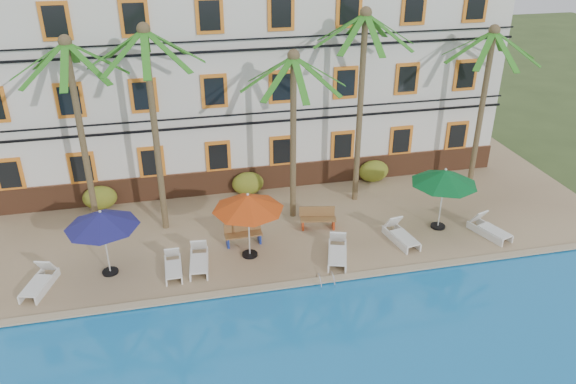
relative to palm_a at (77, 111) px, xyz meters
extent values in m
plane|color=#384C23|center=(6.96, -4.93, -5.42)|extent=(100.00, 100.00, 0.00)
cube|color=tan|center=(6.96, 0.07, -5.30)|extent=(30.00, 12.00, 0.25)
cube|color=tan|center=(6.96, -5.83, -5.14)|extent=(30.00, 0.35, 0.06)
cube|color=silver|center=(6.96, 5.07, -0.17)|extent=(25.00, 6.00, 10.00)
cube|color=brown|center=(6.96, 2.01, -4.57)|extent=(25.00, 0.12, 1.20)
cube|color=orange|center=(-3.54, 2.02, -3.27)|extent=(1.15, 0.10, 1.50)
cube|color=black|center=(-3.54, 1.97, -3.27)|extent=(0.85, 0.04, 1.20)
cube|color=orange|center=(-0.54, 2.02, -3.27)|extent=(1.15, 0.10, 1.50)
cube|color=black|center=(-0.54, 1.97, -3.27)|extent=(0.85, 0.04, 1.20)
cube|color=orange|center=(2.46, 2.02, -3.27)|extent=(1.15, 0.10, 1.50)
cube|color=black|center=(2.46, 1.97, -3.27)|extent=(0.85, 0.04, 1.20)
cube|color=orange|center=(5.46, 2.02, -3.27)|extent=(1.15, 0.10, 1.50)
cube|color=black|center=(5.46, 1.97, -3.27)|extent=(0.85, 0.04, 1.20)
cube|color=orange|center=(8.46, 2.02, -3.27)|extent=(1.15, 0.10, 1.50)
cube|color=black|center=(8.46, 1.97, -3.27)|extent=(0.85, 0.04, 1.20)
cube|color=orange|center=(11.46, 2.02, -3.27)|extent=(1.15, 0.10, 1.50)
cube|color=black|center=(11.46, 1.97, -3.27)|extent=(0.85, 0.04, 1.20)
cube|color=orange|center=(14.46, 2.02, -3.27)|extent=(1.15, 0.10, 1.50)
cube|color=black|center=(14.46, 1.97, -3.27)|extent=(0.85, 0.04, 1.20)
cube|color=orange|center=(17.46, 2.02, -3.27)|extent=(1.15, 0.10, 1.50)
cube|color=black|center=(17.46, 1.97, -3.27)|extent=(0.85, 0.04, 1.20)
cube|color=orange|center=(-0.54, 2.02, -0.17)|extent=(1.15, 0.10, 1.50)
cube|color=black|center=(-0.54, 1.97, -0.17)|extent=(0.85, 0.04, 1.20)
cube|color=orange|center=(2.46, 2.02, -0.17)|extent=(1.15, 0.10, 1.50)
cube|color=black|center=(2.46, 1.97, -0.17)|extent=(0.85, 0.04, 1.20)
cube|color=orange|center=(5.46, 2.02, -0.17)|extent=(1.15, 0.10, 1.50)
cube|color=black|center=(5.46, 1.97, -0.17)|extent=(0.85, 0.04, 1.20)
cube|color=orange|center=(8.46, 2.02, -0.17)|extent=(1.15, 0.10, 1.50)
cube|color=black|center=(8.46, 1.97, -0.17)|extent=(0.85, 0.04, 1.20)
cube|color=orange|center=(11.46, 2.02, -0.17)|extent=(1.15, 0.10, 1.50)
cube|color=black|center=(11.46, 1.97, -0.17)|extent=(0.85, 0.04, 1.20)
cube|color=orange|center=(14.46, 2.02, -0.17)|extent=(1.15, 0.10, 1.50)
cube|color=black|center=(14.46, 1.97, -0.17)|extent=(0.85, 0.04, 1.20)
cube|color=orange|center=(17.46, 2.02, -0.17)|extent=(1.15, 0.10, 1.50)
cube|color=black|center=(17.46, 1.97, -0.17)|extent=(0.85, 0.04, 1.20)
cube|color=orange|center=(-0.54, 2.02, 3.03)|extent=(1.15, 0.10, 1.50)
cube|color=black|center=(-0.54, 1.97, 3.03)|extent=(0.85, 0.04, 1.20)
cube|color=orange|center=(2.46, 2.02, 3.03)|extent=(1.15, 0.10, 1.50)
cube|color=black|center=(2.46, 1.97, 3.03)|extent=(0.85, 0.04, 1.20)
cube|color=orange|center=(5.46, 2.02, 3.03)|extent=(1.15, 0.10, 1.50)
cube|color=black|center=(5.46, 1.97, 3.03)|extent=(0.85, 0.04, 1.20)
cube|color=orange|center=(8.46, 2.02, 3.03)|extent=(1.15, 0.10, 1.50)
cube|color=black|center=(8.46, 1.97, 3.03)|extent=(0.85, 0.04, 1.20)
cube|color=orange|center=(11.46, 2.02, 3.03)|extent=(1.15, 0.10, 1.50)
cube|color=black|center=(11.46, 1.97, 3.03)|extent=(0.85, 0.04, 1.20)
cube|color=orange|center=(14.46, 2.02, 3.03)|extent=(1.15, 0.10, 1.50)
cube|color=black|center=(14.46, 1.97, 3.03)|extent=(0.85, 0.04, 1.20)
cube|color=orange|center=(17.46, 2.02, 3.03)|extent=(1.15, 0.10, 1.50)
cube|color=black|center=(17.46, 1.97, 3.03)|extent=(0.85, 0.04, 1.20)
cube|color=black|center=(6.96, 1.87, -1.72)|extent=(25.00, 0.08, 0.10)
cube|color=black|center=(6.96, 1.87, -1.27)|extent=(25.00, 0.08, 0.06)
cube|color=black|center=(6.96, 1.87, 1.58)|extent=(25.00, 0.08, 0.10)
cube|color=black|center=(6.96, 1.87, 2.03)|extent=(25.00, 0.08, 0.06)
cylinder|color=brown|center=(0.00, 0.00, -1.26)|extent=(0.26, 0.26, 7.82)
sphere|color=brown|center=(0.00, 0.00, 2.65)|extent=(0.50, 0.50, 0.50)
cube|color=#27731B|center=(0.00, 1.06, 1.99)|extent=(0.28, 2.14, 1.34)
cube|color=#27731B|center=(-0.75, 0.75, 1.99)|extent=(1.71, 1.71, 1.34)
cube|color=#27731B|center=(-1.06, 0.00, 1.99)|extent=(2.14, 0.28, 1.34)
cube|color=#27731B|center=(-0.75, -0.75, 1.99)|extent=(1.71, 1.71, 1.34)
cube|color=#27731B|center=(0.00, -1.06, 1.99)|extent=(0.28, 2.14, 1.34)
cube|color=#27731B|center=(0.75, -0.75, 1.99)|extent=(1.71, 1.71, 1.34)
cube|color=#27731B|center=(1.06, 0.00, 1.99)|extent=(2.14, 0.28, 1.34)
cube|color=#27731B|center=(0.75, 0.75, 1.99)|extent=(1.71, 1.71, 1.34)
cylinder|color=brown|center=(2.84, -0.66, -1.04)|extent=(0.26, 0.26, 8.26)
sphere|color=brown|center=(2.84, -0.66, 3.09)|extent=(0.50, 0.50, 0.50)
cube|color=#27731B|center=(2.84, 0.41, 2.43)|extent=(0.28, 2.14, 1.34)
cube|color=#27731B|center=(2.08, 0.10, 2.43)|extent=(1.71, 1.71, 1.34)
cube|color=#27731B|center=(1.77, -0.66, 2.43)|extent=(2.14, 0.28, 1.34)
cube|color=#27731B|center=(2.08, -1.41, 2.43)|extent=(1.71, 1.71, 1.34)
cube|color=#27731B|center=(2.84, -1.72, 2.43)|extent=(0.28, 2.14, 1.34)
cube|color=#27731B|center=(3.59, -1.41, 2.43)|extent=(1.71, 1.71, 1.34)
cube|color=#27731B|center=(3.90, -0.66, 2.43)|extent=(2.14, 0.28, 1.34)
cube|color=#27731B|center=(3.59, 0.10, 2.43)|extent=(1.71, 1.71, 1.34)
cylinder|color=brown|center=(8.35, -0.84, -1.64)|extent=(0.26, 0.26, 7.06)
sphere|color=brown|center=(8.35, -0.84, 1.89)|extent=(0.50, 0.50, 0.50)
cube|color=#27731B|center=(8.35, 0.22, 1.24)|extent=(0.28, 2.14, 1.34)
cube|color=#27731B|center=(7.59, -0.09, 1.24)|extent=(1.71, 1.71, 1.34)
cube|color=#27731B|center=(7.28, -0.84, 1.24)|extent=(2.14, 0.28, 1.34)
cube|color=#27731B|center=(7.59, -1.59, 1.24)|extent=(1.71, 1.71, 1.34)
cube|color=#27731B|center=(8.35, -1.90, 1.24)|extent=(0.28, 2.14, 1.34)
cube|color=#27731B|center=(9.10, -1.59, 1.24)|extent=(1.71, 1.71, 1.34)
cube|color=#27731B|center=(9.41, -0.84, 1.24)|extent=(2.14, 0.28, 1.34)
cube|color=#27731B|center=(9.10, -0.09, 1.24)|extent=(1.71, 1.71, 1.34)
cylinder|color=brown|center=(11.52, 0.06, -0.97)|extent=(0.26, 0.26, 8.41)
sphere|color=brown|center=(11.52, 0.06, 3.24)|extent=(0.50, 0.50, 0.50)
cube|color=#27731B|center=(11.52, 1.13, 2.58)|extent=(0.28, 2.14, 1.34)
cube|color=#27731B|center=(10.77, 0.81, 2.58)|extent=(1.71, 1.71, 1.34)
cube|color=#27731B|center=(10.45, 0.06, 2.58)|extent=(2.14, 0.28, 1.34)
cube|color=#27731B|center=(10.77, -0.69, 2.58)|extent=(1.71, 1.71, 1.34)
cube|color=#27731B|center=(11.52, -1.00, 2.58)|extent=(0.28, 2.14, 1.34)
cube|color=#27731B|center=(12.27, -0.69, 2.58)|extent=(1.71, 1.71, 1.34)
cube|color=#27731B|center=(12.58, 0.06, 2.58)|extent=(2.14, 0.28, 1.34)
cube|color=#27731B|center=(12.27, 0.81, 2.58)|extent=(1.71, 1.71, 1.34)
cylinder|color=brown|center=(17.40, 0.10, -1.44)|extent=(0.26, 0.26, 7.47)
sphere|color=brown|center=(17.40, 0.10, 2.30)|extent=(0.50, 0.50, 0.50)
cube|color=#27731B|center=(17.40, 1.16, 1.64)|extent=(0.28, 2.14, 1.34)
cube|color=#27731B|center=(16.65, 0.85, 1.64)|extent=(1.71, 1.71, 1.34)
cube|color=#27731B|center=(16.34, 0.10, 1.64)|extent=(2.14, 0.28, 1.34)
cube|color=#27731B|center=(16.65, -0.65, 1.64)|extent=(1.71, 1.71, 1.34)
cube|color=#27731B|center=(17.40, -0.96, 1.64)|extent=(0.28, 2.14, 1.34)
cube|color=#27731B|center=(18.15, -0.65, 1.64)|extent=(1.71, 1.71, 1.34)
cube|color=#27731B|center=(18.46, 0.10, 1.64)|extent=(2.14, 0.28, 1.34)
cube|color=#27731B|center=(18.15, 0.85, 1.64)|extent=(1.71, 1.71, 1.34)
ellipsoid|color=#275C1A|center=(0.04, 1.67, -4.62)|extent=(1.50, 0.90, 1.10)
ellipsoid|color=#275C1A|center=(6.75, 1.67, -4.62)|extent=(1.50, 0.90, 1.10)
ellipsoid|color=#275C1A|center=(13.02, 1.67, -4.62)|extent=(1.50, 0.90, 1.10)
cylinder|color=black|center=(0.72, -3.60, -5.13)|extent=(0.60, 0.60, 0.09)
cylinder|color=silver|center=(0.72, -3.60, -3.89)|extent=(0.06, 0.06, 2.55)
cone|color=navy|center=(0.72, -3.60, -2.88)|extent=(2.66, 2.66, 0.59)
sphere|color=silver|center=(0.72, -3.60, -2.56)|extent=(0.10, 0.10, 0.10)
cylinder|color=black|center=(5.98, -3.58, -5.13)|extent=(0.61, 0.61, 0.09)
cylinder|color=silver|center=(5.98, -3.58, -3.86)|extent=(0.06, 0.06, 2.63)
cone|color=#BF3D0F|center=(5.98, -3.58, -2.82)|extent=(2.74, 2.74, 0.60)
sphere|color=silver|center=(5.98, -3.58, -2.49)|extent=(0.10, 0.10, 0.10)
cylinder|color=black|center=(14.14, -3.18, -5.13)|extent=(0.62, 0.62, 0.09)
cylinder|color=silver|center=(14.14, -3.18, -3.85)|extent=(0.06, 0.06, 2.64)
cone|color=#075724|center=(14.14, -3.18, -2.80)|extent=(2.75, 2.75, 0.61)
sphere|color=silver|center=(14.14, -3.18, -2.47)|extent=(0.10, 0.10, 0.10)
cube|color=white|center=(-1.74, -4.32, -4.85)|extent=(0.96, 1.42, 0.06)
cube|color=white|center=(-1.48, -3.46, -4.62)|extent=(0.71, 0.63, 0.65)
cube|color=white|center=(-1.95, -3.99, -5.02)|extent=(0.60, 1.78, 0.30)
cube|color=white|center=(-1.38, -4.17, -5.02)|extent=(0.60, 1.78, 0.30)
cube|color=white|center=(3.02, -4.33, -4.88)|extent=(0.55, 1.19, 0.05)
cube|color=white|center=(3.02, -3.50, -4.67)|extent=(0.55, 0.44, 0.59)
cube|color=white|center=(2.75, -4.10, -5.03)|extent=(0.06, 1.69, 0.27)
cube|color=white|center=(3.30, -4.10, -5.03)|extent=(0.06, 1.69, 0.27)
cube|color=white|center=(3.97, -4.20, -4.84)|extent=(0.74, 1.38, 0.06)
cube|color=white|center=(4.05, -3.28, -4.61)|extent=(0.66, 0.54, 0.66)
cube|color=white|center=(3.69, -3.91, -5.02)|extent=(0.24, 1.88, 0.31)
cube|color=white|center=(4.29, -3.97, -5.02)|extent=(0.24, 1.88, 0.31)
cube|color=white|center=(9.16, -4.82, -4.83)|extent=(1.02, 1.51, 0.06)
cube|color=white|center=(9.45, -3.92, -4.59)|extent=(0.76, 0.68, 0.69)
cube|color=white|center=(8.94, -4.48, -5.01)|extent=(0.66, 1.89, 0.32)
cube|color=white|center=(9.54, -4.67, -5.01)|extent=(0.66, 1.89, 0.32)
cube|color=white|center=(12.19, -4.17, -4.84)|extent=(0.83, 1.42, 0.06)
cube|color=white|center=(12.04, -3.26, -4.60)|extent=(0.69, 0.59, 0.67)
cube|color=white|center=(11.84, -3.97, -5.02)|extent=(0.38, 1.89, 0.31)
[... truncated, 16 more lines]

